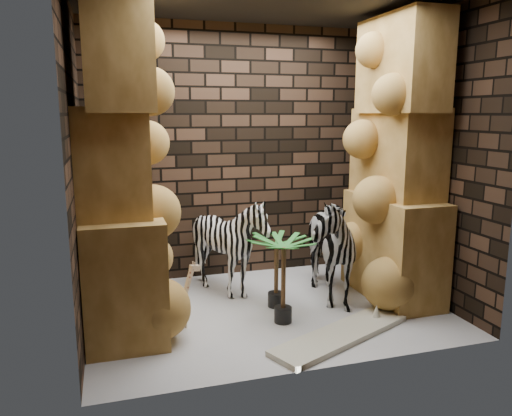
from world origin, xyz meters
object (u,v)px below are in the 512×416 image
object	(u,v)px
zebra_right	(321,236)
surfboard	(341,335)
zebra_left	(230,250)
palm_back	(283,280)
giraffe_toy	(176,297)
palm_front	(276,271)

from	to	relation	value
zebra_right	surfboard	xyz separation A→B (m)	(-0.22, -0.96, -0.66)
zebra_left	palm_back	bearing A→B (deg)	-52.98
giraffe_toy	surfboard	xyz separation A→B (m)	(1.38, -0.60, -0.29)
zebra_right	palm_back	size ratio (longest dim) A/B	1.63
zebra_right	palm_front	size ratio (longest dim) A/B	1.81
zebra_left	giraffe_toy	size ratio (longest dim) A/B	1.78
zebra_left	giraffe_toy	xyz separation A→B (m)	(-0.69, -0.73, -0.19)
zebra_right	zebra_left	world-z (taller)	zebra_right
giraffe_toy	palm_back	world-z (taller)	palm_back
surfboard	zebra_right	bearing A→B (deg)	53.06
surfboard	palm_back	bearing A→B (deg)	105.44
giraffe_toy	zebra_left	bearing A→B (deg)	23.14
palm_back	surfboard	xyz separation A→B (m)	(0.38, -0.47, -0.40)
zebra_left	surfboard	xyz separation A→B (m)	(0.69, -1.33, -0.48)
palm_front	palm_back	bearing A→B (deg)	-99.24
palm_back	surfboard	bearing A→B (deg)	-50.51
zebra_right	giraffe_toy	bearing A→B (deg)	-161.58
giraffe_toy	surfboard	distance (m)	1.53
zebra_right	giraffe_toy	distance (m)	1.69
zebra_left	palm_front	world-z (taller)	zebra_left
zebra_left	surfboard	world-z (taller)	zebra_left
zebra_right	palm_back	bearing A→B (deg)	-135.01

